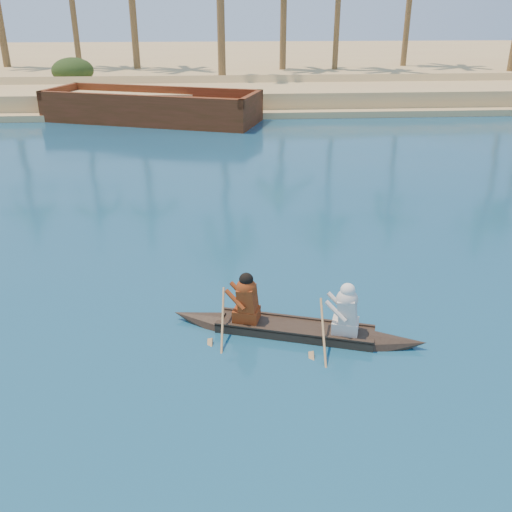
{
  "coord_description": "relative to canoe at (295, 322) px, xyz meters",
  "views": [
    {
      "loc": [
        0.98,
        -11.26,
        6.17
      ],
      "look_at": [
        1.8,
        0.11,
        1.1
      ],
      "focal_mm": 40.0,
      "sensor_mm": 36.0,
      "label": 1
    }
  ],
  "objects": [
    {
      "name": "barge_mid",
      "position": [
        -5.05,
        23.37,
        0.42
      ],
      "size": [
        12.64,
        7.73,
        2.0
      ],
      "rotation": [
        0.0,
        0.0,
        -0.34
      ],
      "color": "maroon",
      "rests_on": "ground"
    },
    {
      "name": "canoe",
      "position": [
        0.0,
        0.0,
        0.0
      ],
      "size": [
        5.17,
        2.22,
        1.43
      ],
      "rotation": [
        0.0,
        0.0,
        -0.3
      ],
      "color": "#34271C",
      "rests_on": "ground"
    },
    {
      "name": "shrub_cluster",
      "position": [
        -2.48,
        32.87,
        0.92
      ],
      "size": [
        100.0,
        6.0,
        2.4
      ],
      "primitive_type": null,
      "color": "#213714",
      "rests_on": "ground"
    },
    {
      "name": "ground",
      "position": [
        -2.48,
        1.37,
        -0.28
      ],
      "size": [
        160.0,
        160.0,
        0.0
      ],
      "primitive_type": "plane",
      "color": "navy",
      "rests_on": "ground"
    },
    {
      "name": "sandy_embankment",
      "position": [
        -2.48,
        48.25,
        0.25
      ],
      "size": [
        150.0,
        51.0,
        1.5
      ],
      "color": "#D1B775",
      "rests_on": "ground"
    }
  ]
}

